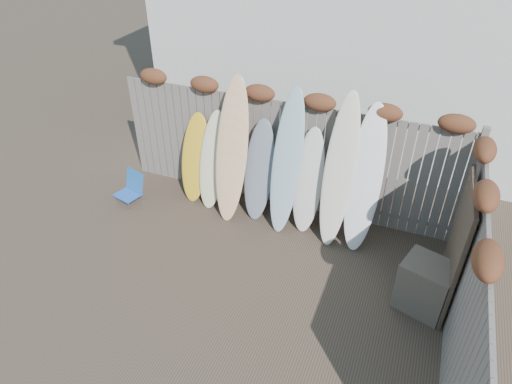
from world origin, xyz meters
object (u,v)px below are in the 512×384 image
at_px(beach_chair, 131,188).
at_px(surfboard_0, 195,158).
at_px(lattice_panel, 456,248).
at_px(wooden_crate, 425,286).

distance_m(beach_chair, surfboard_0, 1.33).
relative_size(lattice_panel, surfboard_0, 1.13).
distance_m(wooden_crate, surfboard_0, 4.38).
xyz_separation_m(beach_chair, wooden_crate, (5.23, -0.67, 0.13)).
xyz_separation_m(beach_chair, surfboard_0, (1.06, 0.59, 0.54)).
bearing_deg(lattice_panel, beach_chair, 174.21).
relative_size(beach_chair, surfboard_0, 0.34).
relative_size(wooden_crate, lattice_panel, 0.41).
distance_m(beach_chair, lattice_panel, 5.54).
bearing_deg(wooden_crate, lattice_panel, 45.48).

